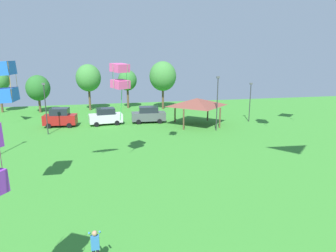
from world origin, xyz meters
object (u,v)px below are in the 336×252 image
treeline_tree_3 (127,80)px  treeline_tree_4 (163,76)px  light_post_3 (250,100)px  kite_flying_4 (120,76)px  light_post_2 (46,106)px  parked_car_leftmost (60,118)px  person_standing_mid_field (95,246)px  treeline_tree_1 (38,88)px  park_pavilion (197,102)px  light_post_0 (217,101)px  kite_flying_10 (1,82)px  treeline_tree_2 (88,78)px  parked_car_third_from_left (149,115)px  parked_car_second_from_left (106,116)px

treeline_tree_3 → treeline_tree_4: size_ratio=0.82×
light_post_3 → treeline_tree_4: 16.06m
kite_flying_4 → light_post_2: size_ratio=0.77×
parked_car_leftmost → person_standing_mid_field: bearing=-73.8°
person_standing_mid_field → treeline_tree_1: treeline_tree_1 is taller
treeline_tree_4 → treeline_tree_3: bearing=158.9°
park_pavilion → person_standing_mid_field: bearing=-116.6°
light_post_0 → treeline_tree_4: size_ratio=0.82×
park_pavilion → kite_flying_10: bearing=-134.5°
kite_flying_4 → treeline_tree_1: (-11.48, 26.85, -3.51)m
light_post_0 → light_post_2: size_ratio=1.10×
treeline_tree_3 → treeline_tree_4: treeline_tree_4 is taller
kite_flying_10 → treeline_tree_3: size_ratio=0.36×
park_pavilion → light_post_2: size_ratio=1.03×
light_post_0 → treeline_tree_2: bearing=131.4°
light_post_3 → parked_car_leftmost: bearing=174.5°
parked_car_leftmost → treeline_tree_3: bearing=57.5°
kite_flying_4 → parked_car_third_from_left: bearing=73.6°
kite_flying_10 → light_post_2: bearing=92.5°
parked_car_third_from_left → treeline_tree_2: bearing=129.3°
kite_flying_4 → parked_car_leftmost: 18.31m
kite_flying_4 → kite_flying_10: bearing=-143.6°
park_pavilion → light_post_0: light_post_0 is taller
treeline_tree_1 → person_standing_mid_field: bearing=-76.6°
parked_car_leftmost → parked_car_second_from_left: parked_car_leftmost is taller
kite_flying_4 → treeline_tree_3: bearing=84.1°
parked_car_third_from_left → parked_car_second_from_left: bearing=-175.9°
parked_car_second_from_left → treeline_tree_3: size_ratio=0.68×
parked_car_leftmost → light_post_3: bearing=0.8°
kite_flying_4 → treeline_tree_2: (-3.60, 27.23, -2.07)m
kite_flying_4 → parked_car_third_from_left: (4.62, 15.65, -6.36)m
parked_car_leftmost → treeline_tree_4: (15.67, 10.00, 4.41)m
parked_car_second_from_left → parked_car_third_from_left: bearing=-6.7°
kite_flying_4 → treeline_tree_1: size_ratio=0.77×
treeline_tree_3 → light_post_3: bearing=-43.3°
kite_flying_4 → light_post_0: (12.11, 9.40, -3.74)m
person_standing_mid_field → kite_flying_4: kite_flying_4 is taller
person_standing_mid_field → light_post_2: bearing=84.5°
person_standing_mid_field → parked_car_third_from_left: parked_car_third_from_left is taller
treeline_tree_4 → treeline_tree_2: bearing=173.0°
treeline_tree_1 → treeline_tree_4: bearing=-3.2°
treeline_tree_3 → treeline_tree_4: (5.81, -2.25, 0.77)m
light_post_0 → light_post_3: size_ratio=1.23×
person_standing_mid_field → parked_car_second_from_left: bearing=69.2°
treeline_tree_4 → light_post_3: bearing=-51.8°
person_standing_mid_field → parked_car_third_from_left: (6.69, 28.24, 0.08)m
parked_car_third_from_left → light_post_3: 14.21m
kite_flying_10 → light_post_3: (25.66, 18.53, -4.49)m
parked_car_leftmost → kite_flying_10: bearing=-84.2°
parked_car_leftmost → parked_car_second_from_left: bearing=5.5°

